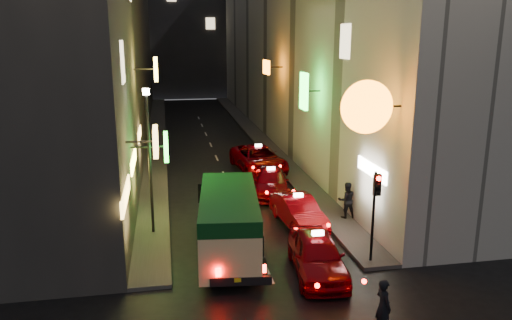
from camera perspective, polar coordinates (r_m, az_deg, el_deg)
building_left at (r=42.09m, az=-17.13°, el=14.18°), size 7.59×52.25×18.00m
building_right at (r=43.39m, az=5.07°, el=14.70°), size 8.28×52.00×18.00m
building_far at (r=73.97m, az=-8.04°, el=15.89°), size 30.00×10.00×22.00m
sidewalk_left at (r=42.69m, az=-11.27°, el=2.44°), size 1.50×52.00×0.15m
sidewalk_right at (r=43.37m, az=0.03°, el=2.90°), size 1.50×52.00×0.15m
minibus at (r=19.35m, az=-3.12°, el=-6.60°), size 2.81×6.31×2.62m
taxi_near at (r=18.49m, az=7.01°, el=-10.34°), size 2.79×5.69×1.92m
taxi_second at (r=22.95m, az=4.83°, el=-5.57°), size 2.65×5.17×1.75m
taxi_third at (r=27.34m, az=1.72°, el=-2.28°), size 2.79×5.20×1.74m
taxi_far at (r=31.89m, az=0.28°, el=0.36°), size 3.08×6.05×2.01m
pedestrian_crossing at (r=15.51m, az=14.36°, el=-15.50°), size 0.51×0.69×1.88m
pedestrian_sidewalk at (r=23.70m, az=10.31°, el=-4.26°), size 0.75×0.48×1.94m
traffic_light at (r=18.86m, az=13.52°, el=-4.23°), size 0.26×0.43×3.50m
lamp_post at (r=21.39m, az=-12.11°, el=0.90°), size 0.28×0.28×6.22m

